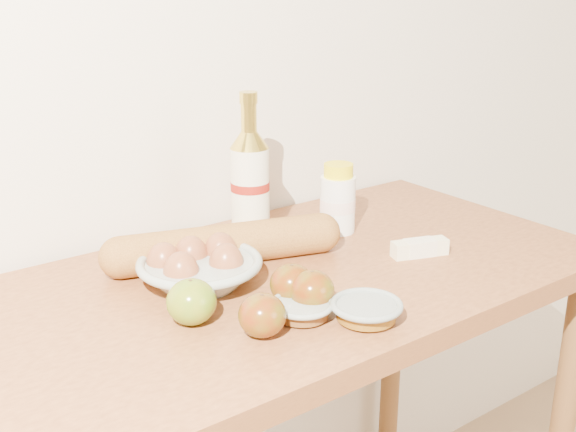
% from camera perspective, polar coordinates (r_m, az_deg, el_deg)
% --- Properties ---
extents(back_wall, '(3.50, 0.02, 2.60)m').
position_cam_1_polar(back_wall, '(1.43, -8.92, 14.55)').
color(back_wall, silver).
rests_on(back_wall, ground).
extents(table, '(1.20, 0.60, 0.90)m').
position_cam_1_polar(table, '(1.31, -0.79, -9.75)').
color(table, '#A56235').
rests_on(table, ground).
extents(bourbon_bottle, '(0.08, 0.08, 0.30)m').
position_cam_1_polar(bourbon_bottle, '(1.34, -3.02, 2.32)').
color(bourbon_bottle, silver).
rests_on(bourbon_bottle, table).
extents(cream_bottle, '(0.09, 0.09, 0.14)m').
position_cam_1_polar(cream_bottle, '(1.45, 3.95, 1.24)').
color(cream_bottle, white).
rests_on(cream_bottle, table).
extents(egg_bowl, '(0.24, 0.24, 0.07)m').
position_cam_1_polar(egg_bowl, '(1.22, -7.06, -4.06)').
color(egg_bowl, '#98A59F').
rests_on(egg_bowl, table).
extents(baguette, '(0.45, 0.20, 0.07)m').
position_cam_1_polar(baguette, '(1.30, -5.01, -2.26)').
color(baguette, '#B07735').
rests_on(baguette, table).
extents(apple_yellowgreen, '(0.08, 0.08, 0.07)m').
position_cam_1_polar(apple_yellowgreen, '(1.10, -7.64, -6.73)').
color(apple_yellowgreen, olive).
rests_on(apple_yellowgreen, table).
extents(apple_redgreen_front, '(0.08, 0.08, 0.07)m').
position_cam_1_polar(apple_redgreen_front, '(1.05, -2.05, -7.85)').
color(apple_redgreen_front, maroon).
rests_on(apple_redgreen_front, table).
extents(apple_redgreen_right, '(0.08, 0.08, 0.07)m').
position_cam_1_polar(apple_redgreen_right, '(1.15, 0.30, -5.40)').
color(apple_redgreen_right, '#890807').
rests_on(apple_redgreen_right, table).
extents(sugar_bowl, '(0.12, 0.12, 0.03)m').
position_cam_1_polar(sugar_bowl, '(1.11, 1.13, -7.38)').
color(sugar_bowl, gray).
rests_on(sugar_bowl, table).
extents(syrup_bowl, '(0.14, 0.14, 0.03)m').
position_cam_1_polar(syrup_bowl, '(1.11, 6.21, -7.45)').
color(syrup_bowl, gray).
rests_on(syrup_bowl, table).
extents(butter_stick, '(0.11, 0.06, 0.03)m').
position_cam_1_polar(butter_stick, '(1.36, 10.36, -2.50)').
color(butter_stick, '#F4ECBC').
rests_on(butter_stick, table).
extents(apple_extra, '(0.08, 0.08, 0.07)m').
position_cam_1_polar(apple_extra, '(1.13, 1.91, -5.92)').
color(apple_extra, '#890807').
rests_on(apple_extra, table).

